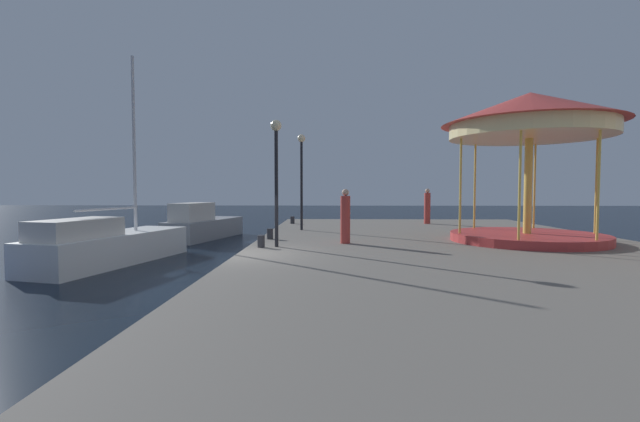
{
  "coord_description": "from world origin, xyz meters",
  "views": [
    {
      "loc": [
        2.76,
        -12.51,
        2.68
      ],
      "look_at": [
        2.36,
        3.16,
        1.9
      ],
      "focal_mm": 24.06,
      "sensor_mm": 36.0,
      "label": 1
    }
  ],
  "objects_px": {
    "bollard_south": "(270,234)",
    "person_far_corner": "(427,207)",
    "motorboat_grey": "(202,225)",
    "carousel": "(529,131)",
    "lamp_post_near_edge": "(276,160)",
    "bollard_north": "(261,241)",
    "person_mid_promenade": "(345,218)",
    "lamp_post_mid_promenade": "(301,165)",
    "bollard_center": "(292,220)",
    "sailboat_white": "(108,245)"
  },
  "relations": [
    {
      "from": "lamp_post_near_edge",
      "to": "bollard_north",
      "type": "bearing_deg",
      "value": -160.02
    },
    {
      "from": "sailboat_white",
      "to": "bollard_center",
      "type": "relative_size",
      "value": 19.5
    },
    {
      "from": "person_far_corner",
      "to": "motorboat_grey",
      "type": "bearing_deg",
      "value": -176.56
    },
    {
      "from": "motorboat_grey",
      "to": "person_mid_promenade",
      "type": "distance_m",
      "value": 11.04
    },
    {
      "from": "lamp_post_mid_promenade",
      "to": "bollard_center",
      "type": "relative_size",
      "value": 11.09
    },
    {
      "from": "sailboat_white",
      "to": "person_far_corner",
      "type": "distance_m",
      "value": 15.93
    },
    {
      "from": "motorboat_grey",
      "to": "carousel",
      "type": "bearing_deg",
      "value": -27.62
    },
    {
      "from": "lamp_post_mid_promenade",
      "to": "bollard_north",
      "type": "bearing_deg",
      "value": -98.4
    },
    {
      "from": "bollard_center",
      "to": "lamp_post_mid_promenade",
      "type": "bearing_deg",
      "value": -78.34
    },
    {
      "from": "bollard_south",
      "to": "person_far_corner",
      "type": "bearing_deg",
      "value": 44.75
    },
    {
      "from": "person_mid_promenade",
      "to": "bollard_north",
      "type": "bearing_deg",
      "value": -157.82
    },
    {
      "from": "bollard_south",
      "to": "person_far_corner",
      "type": "height_order",
      "value": "person_far_corner"
    },
    {
      "from": "bollard_north",
      "to": "bollard_south",
      "type": "relative_size",
      "value": 1.0
    },
    {
      "from": "motorboat_grey",
      "to": "carousel",
      "type": "xyz_separation_m",
      "value": [
        14.09,
        -7.37,
        4.04
      ]
    },
    {
      "from": "motorboat_grey",
      "to": "bollard_south",
      "type": "height_order",
      "value": "motorboat_grey"
    },
    {
      "from": "bollard_center",
      "to": "bollard_south",
      "type": "bearing_deg",
      "value": -91.41
    },
    {
      "from": "lamp_post_mid_promenade",
      "to": "bollard_north",
      "type": "relative_size",
      "value": 11.09
    },
    {
      "from": "bollard_north",
      "to": "bollard_south",
      "type": "distance_m",
      "value": 2.36
    },
    {
      "from": "sailboat_white",
      "to": "person_mid_promenade",
      "type": "distance_m",
      "value": 8.53
    },
    {
      "from": "sailboat_white",
      "to": "lamp_post_mid_promenade",
      "type": "height_order",
      "value": "sailboat_white"
    },
    {
      "from": "person_far_corner",
      "to": "person_mid_promenade",
      "type": "height_order",
      "value": "person_far_corner"
    },
    {
      "from": "lamp_post_mid_promenade",
      "to": "motorboat_grey",
      "type": "bearing_deg",
      "value": 151.15
    },
    {
      "from": "carousel",
      "to": "person_far_corner",
      "type": "bearing_deg",
      "value": 102.45
    },
    {
      "from": "sailboat_white",
      "to": "carousel",
      "type": "bearing_deg",
      "value": 2.4
    },
    {
      "from": "motorboat_grey",
      "to": "bollard_south",
      "type": "xyz_separation_m",
      "value": [
        4.67,
        -6.83,
        0.26
      ]
    },
    {
      "from": "lamp_post_mid_promenade",
      "to": "person_far_corner",
      "type": "relative_size",
      "value": 2.28
    },
    {
      "from": "bollard_center",
      "to": "person_mid_promenade",
      "type": "height_order",
      "value": "person_mid_promenade"
    },
    {
      "from": "sailboat_white",
      "to": "carousel",
      "type": "height_order",
      "value": "sailboat_white"
    },
    {
      "from": "lamp_post_mid_promenade",
      "to": "person_mid_promenade",
      "type": "xyz_separation_m",
      "value": [
        1.88,
        -4.96,
        -2.13
      ]
    },
    {
      "from": "lamp_post_near_edge",
      "to": "bollard_center",
      "type": "xyz_separation_m",
      "value": [
        -0.35,
        9.62,
        -2.65
      ]
    },
    {
      "from": "lamp_post_mid_promenade",
      "to": "sailboat_white",
      "type": "bearing_deg",
      "value": -143.35
    },
    {
      "from": "carousel",
      "to": "person_mid_promenade",
      "type": "distance_m",
      "value": 7.32
    },
    {
      "from": "lamp_post_mid_promenade",
      "to": "bollard_north",
      "type": "height_order",
      "value": "lamp_post_mid_promenade"
    },
    {
      "from": "lamp_post_near_edge",
      "to": "bollard_south",
      "type": "distance_m",
      "value": 3.47
    },
    {
      "from": "bollard_center",
      "to": "bollard_south",
      "type": "distance_m",
      "value": 7.44
    },
    {
      "from": "sailboat_white",
      "to": "bollard_center",
      "type": "bearing_deg",
      "value": 55.89
    },
    {
      "from": "bollard_south",
      "to": "sailboat_white",
      "type": "bearing_deg",
      "value": -168.24
    },
    {
      "from": "bollard_center",
      "to": "motorboat_grey",
      "type": "bearing_deg",
      "value": -172.84
    },
    {
      "from": "lamp_post_near_edge",
      "to": "person_mid_promenade",
      "type": "bearing_deg",
      "value": 22.64
    },
    {
      "from": "bollard_north",
      "to": "bollard_center",
      "type": "relative_size",
      "value": 1.0
    },
    {
      "from": "lamp_post_near_edge",
      "to": "bollard_north",
      "type": "height_order",
      "value": "lamp_post_near_edge"
    },
    {
      "from": "bollard_south",
      "to": "bollard_center",
      "type": "bearing_deg",
      "value": 88.59
    },
    {
      "from": "bollard_south",
      "to": "person_mid_promenade",
      "type": "xyz_separation_m",
      "value": [
        2.82,
        -1.23,
        0.7
      ]
    },
    {
      "from": "lamp_post_mid_promenade",
      "to": "bollard_south",
      "type": "bearing_deg",
      "value": -104.25
    },
    {
      "from": "bollard_north",
      "to": "bollard_south",
      "type": "height_order",
      "value": "same"
    },
    {
      "from": "motorboat_grey",
      "to": "carousel",
      "type": "distance_m",
      "value": 16.41
    },
    {
      "from": "sailboat_white",
      "to": "person_far_corner",
      "type": "height_order",
      "value": "sailboat_white"
    },
    {
      "from": "sailboat_white",
      "to": "person_mid_promenade",
      "type": "relative_size",
      "value": 4.1
    },
    {
      "from": "bollard_south",
      "to": "lamp_post_near_edge",
      "type": "bearing_deg",
      "value": -76.29
    },
    {
      "from": "lamp_post_mid_promenade",
      "to": "person_mid_promenade",
      "type": "bearing_deg",
      "value": -69.29
    }
  ]
}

